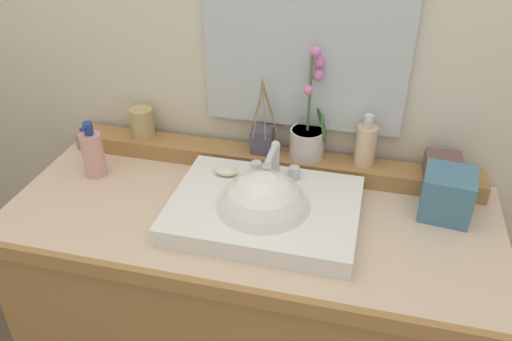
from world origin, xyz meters
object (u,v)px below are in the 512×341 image
object	(u,v)px
soap_bar	(226,171)
lotion_bottle	(93,153)
sink_basin	(263,214)
soap_dispenser	(366,144)
tumbler_cup	(142,122)
reed_diffuser	(262,139)
trinket_box	(442,166)
potted_plant	(308,133)
tissue_box	(447,194)

from	to	relation	value
soap_bar	lotion_bottle	world-z (taller)	lotion_bottle
sink_basin	soap_dispenser	xyz separation A→B (m)	(0.24, 0.27, 0.10)
tumbler_cup	reed_diffuser	bearing A→B (deg)	-0.62
sink_basin	trinket_box	distance (m)	0.53
potted_plant	tumbler_cup	world-z (taller)	potted_plant
soap_bar	reed_diffuser	distance (m)	0.17
potted_plant	tumbler_cup	distance (m)	0.54
soap_dispenser	reed_diffuser	distance (m)	0.31
lotion_bottle	tissue_box	size ratio (longest dim) A/B	1.34
sink_basin	soap_bar	bearing A→B (deg)	140.36
sink_basin	soap_dispenser	bearing A→B (deg)	48.24
reed_diffuser	lotion_bottle	world-z (taller)	reed_diffuser
tumbler_cup	trinket_box	distance (m)	0.92
sink_basin	tumbler_cup	bearing A→B (deg)	149.67
soap_dispenser	reed_diffuser	size ratio (longest dim) A/B	0.66
soap_bar	soap_dispenser	bearing A→B (deg)	22.40
sink_basin	potted_plant	size ratio (longest dim) A/B	1.46
soap_bar	soap_dispenser	distance (m)	0.41
sink_basin	lotion_bottle	bearing A→B (deg)	169.75
soap_dispenser	tissue_box	world-z (taller)	soap_dispenser
potted_plant	lotion_bottle	bearing A→B (deg)	-164.05
lotion_bottle	tissue_box	xyz separation A→B (m)	(1.02, 0.05, -0.01)
potted_plant	reed_diffuser	size ratio (longest dim) A/B	1.41
soap_bar	reed_diffuser	xyz separation A→B (m)	(0.07, 0.15, 0.03)
sink_basin	tissue_box	xyz separation A→B (m)	(0.47, 0.15, 0.05)
soap_dispenser	lotion_bottle	bearing A→B (deg)	-167.81
trinket_box	lotion_bottle	distance (m)	1.02
tumbler_cup	reed_diffuser	xyz separation A→B (m)	(0.40, -0.00, -0.00)
lotion_bottle	reed_diffuser	bearing A→B (deg)	19.31
potted_plant	tissue_box	xyz separation A→B (m)	(0.40, -0.13, -0.06)
potted_plant	tissue_box	bearing A→B (deg)	-17.85
tissue_box	tumbler_cup	bearing A→B (deg)	172.43
sink_basin	tissue_box	world-z (taller)	sink_basin
soap_bar	reed_diffuser	bearing A→B (deg)	65.72
soap_bar	potted_plant	distance (m)	0.27
potted_plant	trinket_box	xyz separation A→B (m)	(0.39, -0.02, -0.04)
potted_plant	soap_dispenser	size ratio (longest dim) A/B	2.16
reed_diffuser	trinket_box	world-z (taller)	reed_diffuser
soap_bar	soap_dispenser	xyz separation A→B (m)	(0.38, 0.16, 0.05)
potted_plant	lotion_bottle	world-z (taller)	potted_plant
potted_plant	soap_dispenser	xyz separation A→B (m)	(0.17, -0.01, -0.01)
potted_plant	lotion_bottle	xyz separation A→B (m)	(-0.62, -0.18, -0.06)
potted_plant	sink_basin	bearing A→B (deg)	-104.37
trinket_box	tissue_box	world-z (taller)	tissue_box
soap_dispenser	lotion_bottle	xyz separation A→B (m)	(-0.79, -0.17, -0.05)
soap_dispenser	trinket_box	xyz separation A→B (m)	(0.22, -0.01, -0.03)
soap_dispenser	tumbler_cup	xyz separation A→B (m)	(-0.70, 0.00, -0.02)
soap_dispenser	tissue_box	size ratio (longest dim) A/B	1.22
sink_basin	reed_diffuser	distance (m)	0.29
sink_basin	lotion_bottle	xyz separation A→B (m)	(-0.55, 0.10, 0.05)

